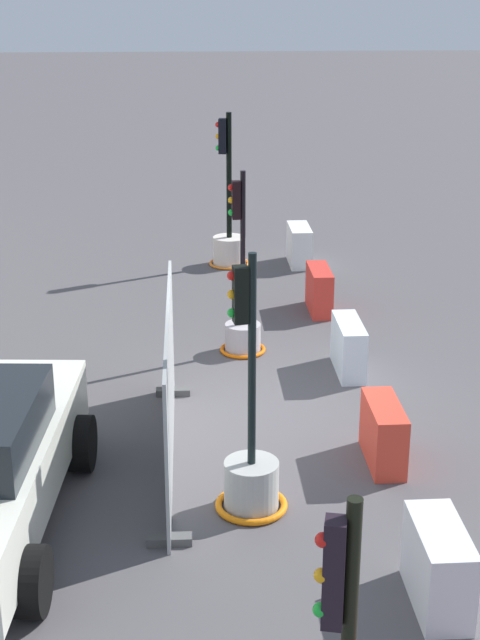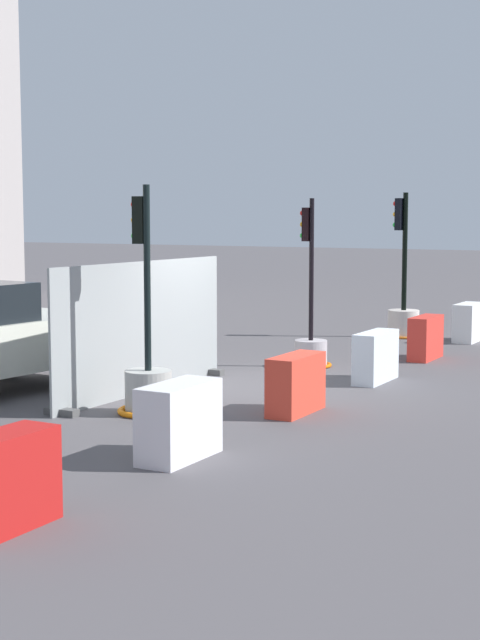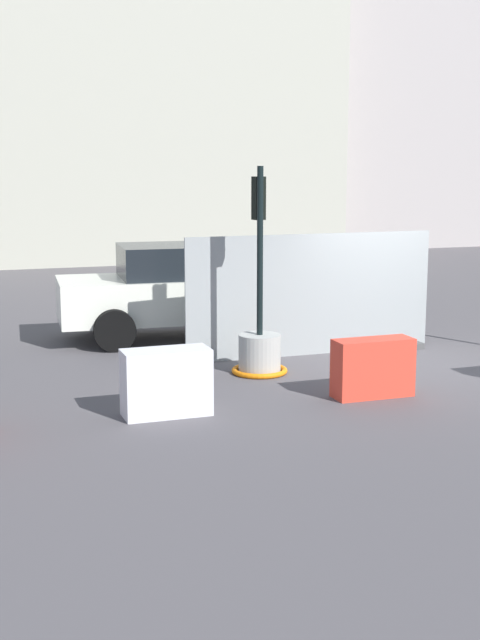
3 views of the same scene
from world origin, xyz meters
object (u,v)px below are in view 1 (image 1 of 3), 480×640
object	(u,v)px
construction_barrier_2	(383,433)
construction_barrier_3	(349,347)
construction_barrier_4	(319,290)
traffic_light_2	(242,324)
traffic_light_3	(229,239)
traffic_light_1	(251,471)
construction_barrier_5	(299,245)
construction_barrier_1	(438,567)

from	to	relation	value
construction_barrier_2	construction_barrier_3	bearing A→B (deg)	-0.49
construction_barrier_2	construction_barrier_4	world-z (taller)	construction_barrier_4
traffic_light_2	traffic_light_3	world-z (taller)	traffic_light_3
traffic_light_3	construction_barrier_2	size ratio (longest dim) A/B	2.88
traffic_light_3	construction_barrier_2	world-z (taller)	traffic_light_3
traffic_light_1	construction_barrier_4	world-z (taller)	traffic_light_1
traffic_light_2	construction_barrier_5	bearing A→B (deg)	-17.11
construction_barrier_4	construction_barrier_2	bearing A→B (deg)	-179.38
construction_barrier_4	construction_barrier_3	bearing A→B (deg)	-178.22
traffic_light_2	construction_barrier_1	size ratio (longest dim) A/B	2.70
traffic_light_1	construction_barrier_1	bearing A→B (deg)	-137.42
traffic_light_2	construction_barrier_2	xyz separation A→B (m)	(-3.80, -1.57, -0.07)
construction_barrier_2	construction_barrier_3	distance (m)	2.89
traffic_light_2	construction_barrier_1	distance (m)	6.86
construction_barrier_3	traffic_light_2	bearing A→B (deg)	60.31
traffic_light_2	construction_barrier_3	world-z (taller)	traffic_light_2
traffic_light_2	construction_barrier_2	distance (m)	4.12
traffic_light_2	construction_barrier_2	bearing A→B (deg)	-157.56
construction_barrier_4	construction_barrier_5	size ratio (longest dim) A/B	1.01
construction_barrier_3	construction_barrier_5	xyz separation A→B (m)	(5.71, 0.12, -0.00)
traffic_light_2	construction_barrier_1	xyz separation A→B (m)	(-6.68, -1.54, -0.05)
construction_barrier_5	construction_barrier_1	bearing A→B (deg)	-179.68
construction_barrier_3	construction_barrier_4	bearing A→B (deg)	1.78
construction_barrier_1	construction_barrier_3	bearing A→B (deg)	-0.54
traffic_light_2	construction_barrier_3	distance (m)	1.84
construction_barrier_2	construction_barrier_4	size ratio (longest dim) A/B	1.04
traffic_light_3	construction_barrier_1	distance (m)	11.63
construction_barrier_2	construction_barrier_3	size ratio (longest dim) A/B	0.95
traffic_light_1	construction_barrier_3	bearing A→B (deg)	-24.43
construction_barrier_2	traffic_light_3	bearing A→B (deg)	10.34
construction_barrier_2	construction_barrier_4	xyz separation A→B (m)	(5.66, 0.06, 0.00)
construction_barrier_1	construction_barrier_4	bearing A→B (deg)	0.21
construction_barrier_3	construction_barrier_4	distance (m)	2.77
construction_barrier_1	construction_barrier_3	world-z (taller)	construction_barrier_1
traffic_light_2	construction_barrier_2	size ratio (longest dim) A/B	2.70
traffic_light_1	construction_barrier_5	xyz separation A→B (m)	(9.61, -1.66, -0.08)
traffic_light_1	construction_barrier_2	distance (m)	2.02
construction_barrier_1	traffic_light_2	bearing A→B (deg)	12.98
construction_barrier_2	construction_barrier_5	size ratio (longest dim) A/B	1.05
traffic_light_3	construction_barrier_4	bearing A→B (deg)	-153.02
construction_barrier_5	construction_barrier_3	bearing A→B (deg)	-178.81
traffic_light_1	construction_barrier_3	size ratio (longest dim) A/B	2.67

